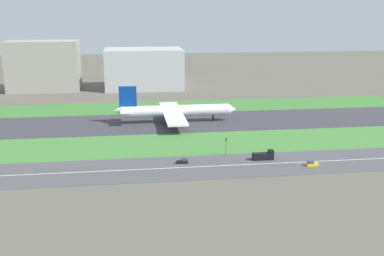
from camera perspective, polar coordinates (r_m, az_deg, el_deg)
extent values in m
plane|color=#5B564C|center=(248.28, -0.68, 0.72)|extent=(800.00, 800.00, 0.00)
cube|color=#38383D|center=(248.27, -0.68, 0.73)|extent=(280.00, 46.00, 0.10)
cube|color=#3D7A33|center=(288.02, -1.72, 2.62)|extent=(280.00, 36.00, 0.10)
cube|color=#427F38|center=(209.00, 0.75, -1.86)|extent=(280.00, 36.00, 0.10)
cube|color=#4C4C4F|center=(178.89, 2.31, -4.67)|extent=(280.00, 28.00, 0.10)
cube|color=silver|center=(178.87, 2.31, -4.66)|extent=(266.00, 0.50, 0.01)
cylinder|color=white|center=(246.28, -1.92, 2.11)|extent=(56.00, 6.00, 6.00)
cone|color=white|center=(251.14, 4.91, 2.30)|extent=(4.00, 5.70, 5.70)
cone|color=white|center=(244.87, -9.04, 2.06)|extent=(5.00, 5.40, 5.40)
cube|color=navy|center=(243.42, -7.81, 3.76)|extent=(9.00, 0.80, 11.00)
cube|color=white|center=(244.77, -7.99, 2.14)|extent=(6.00, 16.00, 0.60)
cube|color=white|center=(260.95, -2.70, 2.52)|extent=(10.00, 26.00, 1.00)
cylinder|color=gray|center=(255.66, -2.35, 1.77)|extent=(5.00, 3.20, 3.20)
cube|color=white|center=(231.78, -2.01, 1.03)|extent=(10.00, 26.00, 1.00)
cylinder|color=gray|center=(238.20, -1.92, 0.85)|extent=(5.00, 3.20, 3.20)
cylinder|color=black|center=(250.05, 2.56, 1.21)|extent=(1.00, 1.00, 3.20)
cylinder|color=black|center=(250.31, -2.91, 1.22)|extent=(1.00, 1.00, 3.20)
cylinder|color=black|center=(243.52, -2.76, 0.85)|extent=(1.00, 1.00, 3.20)
cube|color=yellow|center=(184.67, 14.40, -4.32)|extent=(4.40, 1.80, 1.10)
cube|color=#333D4C|center=(184.07, 14.19, -4.04)|extent=(2.20, 1.66, 0.90)
cube|color=black|center=(187.98, 8.61, -3.42)|extent=(8.40, 2.50, 2.80)
cube|color=black|center=(188.31, 9.57, -2.79)|extent=(2.00, 2.30, 1.20)
cube|color=black|center=(181.92, -1.21, -4.14)|extent=(4.40, 1.80, 1.10)
cube|color=#333D4C|center=(181.69, -0.96, -3.83)|extent=(2.20, 1.66, 0.90)
cylinder|color=#4C4C51|center=(191.71, 4.14, -2.44)|extent=(0.24, 0.24, 6.00)
cube|color=black|center=(190.71, 4.16, -1.40)|extent=(0.36, 0.36, 1.20)
sphere|color=#19D826|center=(190.44, 4.18, -1.33)|extent=(0.24, 0.24, 0.24)
cube|color=#9E998E|center=(360.65, -17.55, 7.20)|extent=(50.57, 27.82, 35.98)
cube|color=#B2B2B7|center=(356.35, -5.88, 7.18)|extent=(57.15, 38.40, 29.49)
cylinder|color=silver|center=(403.17, -2.75, 7.18)|extent=(23.82, 23.82, 17.30)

